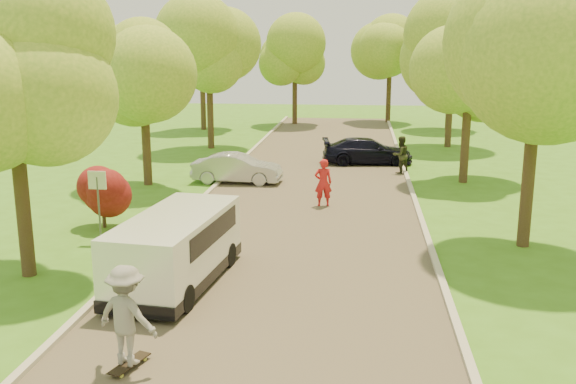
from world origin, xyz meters
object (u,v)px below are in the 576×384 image
at_px(silver_sedan, 237,168).
at_px(dark_sedan, 367,151).
at_px(minivan, 177,248).
at_px(person_striped, 323,183).
at_px(skateboarder, 127,315).
at_px(person_olive, 401,155).
at_px(street_sign, 98,191).
at_px(longboard, 130,364).

relative_size(silver_sedan, dark_sedan, 0.86).
height_order(minivan, person_striped, minivan).
distance_m(silver_sedan, skateboarder, 16.31).
height_order(person_striped, person_olive, person_striped).
distance_m(street_sign, person_striped, 8.24).
bearing_deg(dark_sedan, minivan, 157.62).
relative_size(silver_sedan, person_striped, 2.16).
height_order(street_sign, skateboarder, street_sign).
bearing_deg(minivan, longboard, -79.43).
height_order(street_sign, person_striped, street_sign).
distance_m(street_sign, dark_sedan, 16.17).
distance_m(longboard, person_striped, 12.91).
distance_m(street_sign, silver_sedan, 9.19).
bearing_deg(street_sign, skateboarder, -64.14).
bearing_deg(person_striped, minivan, 57.47).
bearing_deg(longboard, skateboarder, 107.84).
bearing_deg(dark_sedan, longboard, 161.45).
relative_size(street_sign, dark_sedan, 0.49).
bearing_deg(dark_sedan, person_olive, -153.20).
height_order(minivan, skateboarder, skateboarder).
distance_m(dark_sedan, longboard, 21.91).
xyz_separation_m(longboard, skateboarder, (0.00, -0.00, 0.96)).
bearing_deg(silver_sedan, skateboarder, -173.90).
bearing_deg(silver_sedan, minivan, -173.99).
relative_size(minivan, person_striped, 2.80).
bearing_deg(longboard, silver_sedan, -68.22).
relative_size(street_sign, minivan, 0.44).
distance_m(minivan, person_striped, 8.85).
xyz_separation_m(minivan, person_striped, (3.12, 8.28, -0.05)).
relative_size(longboard, person_olive, 0.58).
distance_m(longboard, person_olive, 20.10).
distance_m(silver_sedan, dark_sedan, 7.62).
height_order(dark_sedan, longboard, dark_sedan).
distance_m(minivan, longboard, 4.39).
bearing_deg(longboard, dark_sedan, -83.96).
height_order(longboard, person_striped, person_striped).
bearing_deg(person_striped, person_olive, -127.61).
xyz_separation_m(silver_sedan, longboard, (1.12, -16.27, -0.53)).
bearing_deg(longboard, person_olive, -89.48).
relative_size(silver_sedan, longboard, 3.84).
bearing_deg(minivan, person_striped, 75.74).
distance_m(minivan, dark_sedan, 17.80).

